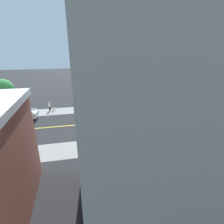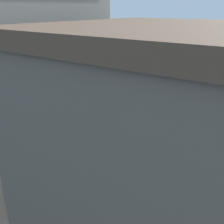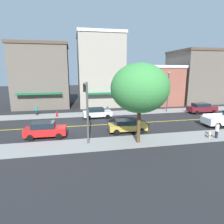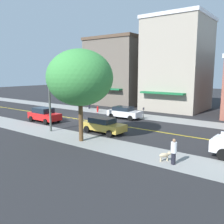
# 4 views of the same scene
# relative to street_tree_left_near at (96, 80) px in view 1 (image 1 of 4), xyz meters

# --- Properties ---
(ground_plane) EXTENTS (140.00, 140.00, 0.00)m
(ground_plane) POSITION_rel_street_tree_left_near_xyz_m (-6.85, -7.62, -5.30)
(ground_plane) COLOR #262628
(sidewalk_left) EXTENTS (3.47, 126.00, 0.01)m
(sidewalk_left) POSITION_rel_street_tree_left_near_xyz_m (-13.34, -7.62, -5.29)
(sidewalk_left) COLOR gray
(sidewalk_left) RESTS_ON ground
(sidewalk_right) EXTENTS (3.47, 126.00, 0.01)m
(sidewalk_right) POSITION_rel_street_tree_left_near_xyz_m (-0.36, -7.62, -5.29)
(sidewalk_right) COLOR gray
(sidewalk_right) RESTS_ON ground
(road_centerline_stripe) EXTENTS (0.20, 126.00, 0.00)m
(road_centerline_stripe) POSITION_rel_street_tree_left_near_xyz_m (-6.85, -7.62, -5.30)
(road_centerline_stripe) COLOR yellow
(road_centerline_stripe) RESTS_ON ground
(brick_apartment_block) EXTENTS (10.29, 8.81, 13.85)m
(brick_apartment_block) POSITION_rel_street_tree_left_near_xyz_m (-21.99, -0.70, 1.64)
(brick_apartment_block) COLOR #A39989
(brick_apartment_block) RESTS_ON ground
(street_tree_left_near) EXTENTS (5.43, 5.43, 7.62)m
(street_tree_left_near) POSITION_rel_street_tree_left_near_xyz_m (0.00, 0.00, 0.00)
(street_tree_left_near) COLOR brown
(street_tree_left_near) RESTS_ON ground
(street_tree_right_corner) EXTENTS (3.82, 3.82, 5.93)m
(street_tree_right_corner) POSITION_rel_street_tree_left_near_xyz_m (0.46, 15.52, -1.03)
(street_tree_right_corner) COLOR brown
(street_tree_right_corner) RESTS_ON ground
(fire_hydrant) EXTENTS (0.44, 0.24, 0.84)m
(fire_hydrant) POSITION_rel_street_tree_left_near_xyz_m (-12.49, -8.69, -4.89)
(fire_hydrant) COLOR red
(fire_hydrant) RESTS_ON ground
(parking_meter) EXTENTS (0.12, 0.18, 1.37)m
(parking_meter) POSITION_rel_street_tree_left_near_xyz_m (-12.19, -0.90, -4.40)
(parking_meter) COLOR #4C4C51
(parking_meter) RESTS_ON ground
(traffic_light_mast) EXTENTS (4.28, 0.32, 5.89)m
(traffic_light_mast) POSITION_rel_street_tree_left_near_xyz_m (-2.03, -4.82, -1.36)
(traffic_light_mast) COLOR #474C47
(traffic_light_mast) RESTS_ON ground
(street_lamp) EXTENTS (0.70, 0.36, 6.71)m
(street_lamp) POSITION_rel_street_tree_left_near_xyz_m (-12.75, 9.52, -1.18)
(street_lamp) COLOR #38383D
(street_lamp) RESTS_ON ground
(red_sedan_right_curb) EXTENTS (2.11, 4.25, 1.65)m
(red_sedan_right_curb) POSITION_rel_street_tree_left_near_xyz_m (-3.30, -9.12, -4.45)
(red_sedan_right_curb) COLOR red
(red_sedan_right_curb) RESTS_ON ground
(white_sedan_left_curb) EXTENTS (2.16, 4.23, 1.49)m
(white_sedan_left_curb) POSITION_rel_street_tree_left_near_xyz_m (-10.59, -2.75, -4.51)
(white_sedan_left_curb) COLOR silver
(white_sedan_left_curb) RESTS_ON ground
(gold_sedan_right_curb) EXTENTS (2.12, 4.37, 1.46)m
(gold_sedan_right_curb) POSITION_rel_street_tree_left_near_xyz_m (-3.28, -0.22, -4.53)
(gold_sedan_right_curb) COLOR #B29338
(gold_sedan_right_curb) RESTS_ON ground
(white_pickup_truck) EXTENTS (2.46, 6.04, 1.84)m
(white_pickup_truck) POSITION_rel_street_tree_left_near_xyz_m (-3.17, 13.01, -4.36)
(white_pickup_truck) COLOR silver
(white_pickup_truck) RESTS_ON ground
(pedestrian_teal_shirt) EXTENTS (0.37, 0.37, 1.63)m
(pedestrian_teal_shirt) POSITION_rel_street_tree_left_near_xyz_m (-14.21, -11.88, -4.45)
(pedestrian_teal_shirt) COLOR black
(pedestrian_teal_shirt) RESTS_ON ground
(pedestrian_white_shirt) EXTENTS (0.38, 0.38, 1.66)m
(pedestrian_white_shirt) POSITION_rel_street_tree_left_near_xyz_m (0.42, 8.40, -4.43)
(pedestrian_white_shirt) COLOR black
(pedestrian_white_shirt) RESTS_ON ground
(small_dog) EXTENTS (0.79, 0.66, 0.63)m
(small_dog) POSITION_rel_street_tree_left_near_xyz_m (0.23, 7.75, -4.88)
(small_dog) COLOR #C6B28C
(small_dog) RESTS_ON ground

